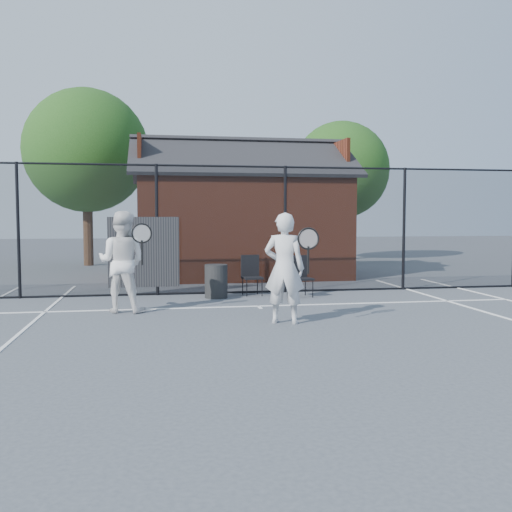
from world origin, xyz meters
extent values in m
plane|color=#464A50|center=(0.00, 0.00, 0.00)|extent=(80.00, 80.00, 0.00)
cube|color=white|center=(0.00, 3.00, 0.01)|extent=(11.00, 0.06, 0.01)
cube|color=white|center=(0.00, 2.85, 0.01)|extent=(0.06, 0.30, 0.01)
cylinder|color=black|center=(-5.00, 5.00, 1.50)|extent=(0.07, 0.07, 3.00)
cylinder|color=black|center=(-2.00, 5.00, 1.50)|extent=(0.07, 0.07, 3.00)
cylinder|color=black|center=(1.00, 5.00, 1.50)|extent=(0.07, 0.07, 3.00)
cylinder|color=black|center=(4.00, 5.00, 1.50)|extent=(0.07, 0.07, 3.00)
cylinder|color=black|center=(0.00, 5.00, 2.97)|extent=(22.00, 0.04, 0.04)
cylinder|color=black|center=(0.00, 5.00, 0.03)|extent=(22.00, 0.04, 0.04)
cube|color=black|center=(0.00, 5.00, 1.50)|extent=(22.00, 3.00, 0.01)
cube|color=black|center=(-2.30, 4.98, 1.00)|extent=(1.60, 0.04, 1.60)
cube|color=maroon|center=(0.50, 9.00, 1.50)|extent=(6.00, 4.00, 3.00)
cube|color=black|center=(0.50, 8.00, 3.53)|extent=(6.50, 2.36, 1.32)
cube|color=black|center=(0.50, 10.00, 3.53)|extent=(6.50, 2.36, 1.32)
cube|color=maroon|center=(-2.45, 9.00, 3.53)|extent=(0.10, 2.80, 1.06)
cube|color=maroon|center=(3.45, 9.00, 3.53)|extent=(0.10, 2.80, 1.06)
cylinder|color=#322114|center=(-4.50, 13.50, 1.26)|extent=(0.36, 0.36, 2.52)
sphere|color=#1B4714|center=(-4.50, 13.50, 4.20)|extent=(4.48, 4.48, 4.48)
cylinder|color=#322114|center=(5.50, 14.50, 1.12)|extent=(0.36, 0.36, 2.23)
sphere|color=#1B4714|center=(5.50, 14.50, 3.72)|extent=(3.97, 3.97, 3.97)
imported|color=silver|center=(0.12, 1.15, 0.94)|extent=(0.80, 0.67, 1.88)
torus|color=black|center=(0.43, 0.77, 1.45)|extent=(0.37, 0.03, 0.37)
cylinder|color=black|center=(0.43, 0.77, 1.10)|extent=(0.04, 0.04, 0.45)
imported|color=white|center=(-2.66, 2.79, 0.96)|extent=(1.10, 0.97, 1.91)
torus|color=black|center=(-2.27, 2.41, 1.50)|extent=(0.37, 0.03, 0.37)
cylinder|color=black|center=(-2.27, 2.41, 1.15)|extent=(0.04, 0.04, 0.46)
cube|color=black|center=(1.20, 4.16, 0.45)|extent=(0.52, 0.54, 0.91)
cube|color=black|center=(0.14, 4.60, 0.45)|extent=(0.48, 0.50, 0.90)
cylinder|color=black|center=(-0.71, 4.36, 0.37)|extent=(0.61, 0.61, 0.74)
camera|label=1|loc=(-1.99, -8.21, 1.81)|focal=40.00mm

